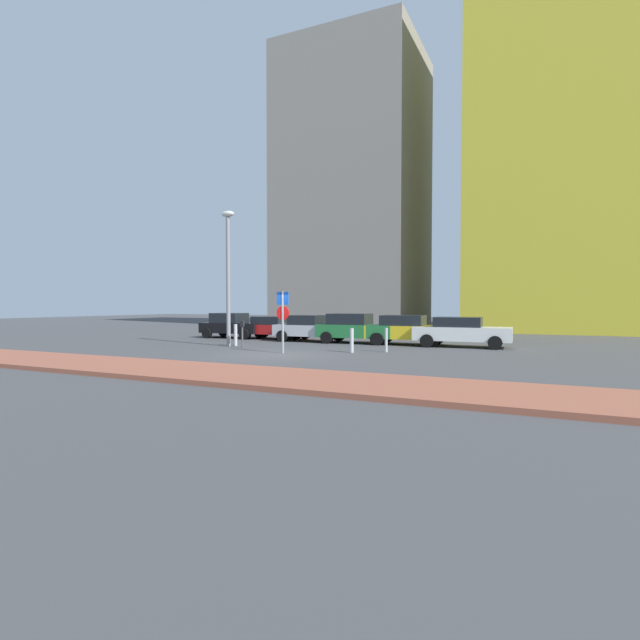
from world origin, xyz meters
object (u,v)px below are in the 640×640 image
object	(u,v)px
parked_car_black	(232,325)
parked_car_white	(461,331)
traffic_bollard_near	(386,340)
street_lamp	(228,266)
parked_car_red	(275,327)
parking_meter	(242,330)
parked_car_green	(355,328)
parked_car_silver	(310,328)
parking_sign_post	(283,314)
traffic_bollard_mid	(352,340)
traffic_bollard_far	(236,335)
parked_car_yellow	(406,329)

from	to	relation	value
parked_car_black	parked_car_white	bearing A→B (deg)	-1.88
parked_car_white	traffic_bollard_near	distance (m)	4.68
street_lamp	traffic_bollard_near	world-z (taller)	street_lamp
parked_car_red	street_lamp	xyz separation A→B (m)	(0.44, -5.21, 3.25)
parked_car_white	parking_meter	bearing A→B (deg)	-152.86
parked_car_red	traffic_bollard_near	world-z (taller)	parked_car_red
parked_car_green	parked_car_silver	bearing A→B (deg)	179.84
parked_car_white	traffic_bollard_near	xyz separation A→B (m)	(-2.56, -3.91, -0.24)
parked_car_silver	parking_meter	xyz separation A→B (m)	(-1.19, -4.89, 0.10)
parking_sign_post	parking_meter	bearing A→B (deg)	155.28
parked_car_silver	street_lamp	xyz separation A→B (m)	(-2.27, -4.51, 3.21)
parked_car_black	traffic_bollard_mid	bearing A→B (deg)	-27.42
parked_car_red	traffic_bollard_far	bearing A→B (deg)	-82.86
parked_car_red	parking_sign_post	size ratio (longest dim) A/B	1.70
parked_car_yellow	parked_car_white	xyz separation A→B (m)	(2.78, -0.20, -0.03)
parked_car_green	parked_car_yellow	world-z (taller)	parked_car_green
parked_car_white	traffic_bollard_mid	size ratio (longest dim) A/B	4.42
parked_car_black	parking_sign_post	bearing A→B (deg)	-42.06
parked_car_red	parked_car_silver	xyz separation A→B (m)	(2.71, -0.70, 0.04)
parking_sign_post	traffic_bollard_far	size ratio (longest dim) A/B	2.44
parked_car_yellow	traffic_bollard_near	distance (m)	4.13
parked_car_silver	street_lamp	distance (m)	5.98
parked_car_red	parked_car_yellow	world-z (taller)	parked_car_yellow
parking_sign_post	traffic_bollard_near	xyz separation A→B (m)	(3.86, 2.33, -1.13)
parked_car_black	parking_meter	bearing A→B (deg)	-50.38
parked_car_green	traffic_bollard_far	distance (m)	6.36
parked_car_black	parked_car_white	distance (m)	13.85
street_lamp	parked_car_yellow	bearing A→B (deg)	31.09
parked_car_black	parked_car_yellow	xyz separation A→B (m)	(11.06, -0.25, 0.01)
parked_car_silver	parked_car_white	size ratio (longest dim) A/B	0.87
parked_car_silver	traffic_bollard_mid	distance (m)	6.49
parked_car_green	street_lamp	size ratio (longest dim) A/B	0.63
parking_sign_post	traffic_bollard_near	distance (m)	4.65
parking_sign_post	traffic_bollard_near	size ratio (longest dim) A/B	2.51
parked_car_green	parking_meter	bearing A→B (deg)	-128.62
parked_car_black	street_lamp	world-z (taller)	street_lamp
parked_car_green	street_lamp	bearing A→B (deg)	-137.85
street_lamp	parked_car_green	bearing A→B (deg)	42.15
street_lamp	traffic_bollard_near	distance (m)	8.69
traffic_bollard_near	traffic_bollard_mid	xyz separation A→B (m)	(-1.29, -0.81, -0.00)
parked_car_green	traffic_bollard_near	size ratio (longest dim) A/B	3.96
parked_car_silver	traffic_bollard_near	bearing A→B (deg)	-34.75
parked_car_white	traffic_bollard_mid	distance (m)	6.10
parked_car_green	street_lamp	world-z (taller)	street_lamp
parked_car_white	parking_meter	xyz separation A→B (m)	(-9.45, -4.85, 0.08)
parked_car_white	traffic_bollard_near	size ratio (longest dim) A/B	4.41
parked_car_silver	street_lamp	world-z (taller)	street_lamp
parked_car_yellow	traffic_bollard_near	size ratio (longest dim) A/B	4.00
parked_car_silver	parking_meter	world-z (taller)	parked_car_silver
parked_car_green	parking_meter	world-z (taller)	parked_car_green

